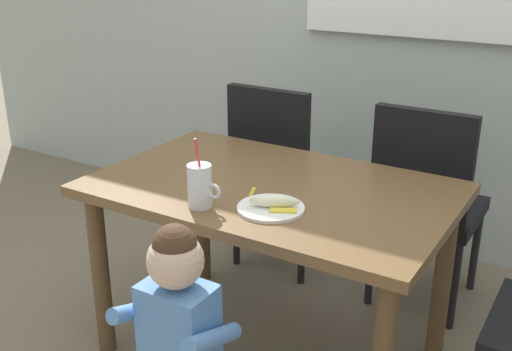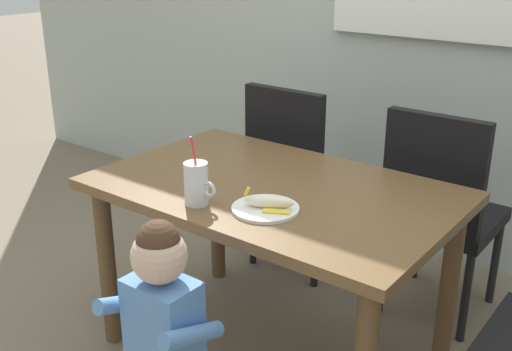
{
  "view_description": "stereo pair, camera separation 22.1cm",
  "coord_description": "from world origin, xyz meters",
  "px_view_note": "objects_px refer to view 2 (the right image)",
  "views": [
    {
      "loc": [
        1.06,
        -1.85,
        1.59
      ],
      "look_at": [
        -0.02,
        -0.08,
        0.8
      ],
      "focal_mm": 43.18,
      "sensor_mm": 36.0,
      "label": 1
    },
    {
      "loc": [
        1.24,
        -1.72,
        1.59
      ],
      "look_at": [
        -0.02,
        -0.08,
        0.8
      ],
      "focal_mm": 43.18,
      "sensor_mm": 36.0,
      "label": 2
    }
  ],
  "objects_px": {
    "dining_table": "(273,211)",
    "toddler_standing": "(163,314)",
    "snack_plate": "(265,209)",
    "milk_cup": "(197,186)",
    "dining_chair_left": "(296,168)",
    "peeled_banana": "(270,202)",
    "dining_chair_right": "(440,205)"
  },
  "relations": [
    {
      "from": "milk_cup",
      "to": "peeled_banana",
      "type": "relative_size",
      "value": 1.43
    },
    {
      "from": "milk_cup",
      "to": "peeled_banana",
      "type": "xyz_separation_m",
      "value": [
        0.23,
        0.1,
        -0.04
      ]
    },
    {
      "from": "dining_chair_left",
      "to": "dining_chair_right",
      "type": "height_order",
      "value": "same"
    },
    {
      "from": "toddler_standing",
      "to": "milk_cup",
      "type": "height_order",
      "value": "milk_cup"
    },
    {
      "from": "dining_table",
      "to": "dining_chair_left",
      "type": "bearing_deg",
      "value": 116.91
    },
    {
      "from": "toddler_standing",
      "to": "snack_plate",
      "type": "bearing_deg",
      "value": 80.09
    },
    {
      "from": "peeled_banana",
      "to": "snack_plate",
      "type": "bearing_deg",
      "value": -163.17
    },
    {
      "from": "toddler_standing",
      "to": "snack_plate",
      "type": "relative_size",
      "value": 3.64
    },
    {
      "from": "dining_table",
      "to": "peeled_banana",
      "type": "xyz_separation_m",
      "value": [
        0.13,
        -0.2,
        0.14
      ]
    },
    {
      "from": "snack_plate",
      "to": "peeled_banana",
      "type": "bearing_deg",
      "value": 16.83
    },
    {
      "from": "peeled_banana",
      "to": "milk_cup",
      "type": "bearing_deg",
      "value": -156.14
    },
    {
      "from": "dining_chair_right",
      "to": "toddler_standing",
      "type": "bearing_deg",
      "value": 74.15
    },
    {
      "from": "dining_chair_right",
      "to": "milk_cup",
      "type": "height_order",
      "value": "milk_cup"
    },
    {
      "from": "milk_cup",
      "to": "snack_plate",
      "type": "bearing_deg",
      "value": 24.3
    },
    {
      "from": "snack_plate",
      "to": "milk_cup",
      "type": "bearing_deg",
      "value": -155.7
    },
    {
      "from": "dining_table",
      "to": "dining_chair_left",
      "type": "relative_size",
      "value": 1.38
    },
    {
      "from": "dining_chair_right",
      "to": "toddler_standing",
      "type": "xyz_separation_m",
      "value": [
        -0.36,
        -1.28,
        -0.02
      ]
    },
    {
      "from": "dining_chair_left",
      "to": "snack_plate",
      "type": "xyz_separation_m",
      "value": [
        0.44,
        -0.85,
        0.21
      ]
    },
    {
      "from": "snack_plate",
      "to": "dining_chair_left",
      "type": "bearing_deg",
      "value": 117.43
    },
    {
      "from": "dining_chair_left",
      "to": "milk_cup",
      "type": "relative_size",
      "value": 3.82
    },
    {
      "from": "dining_table",
      "to": "peeled_banana",
      "type": "bearing_deg",
      "value": -57.23
    },
    {
      "from": "milk_cup",
      "to": "toddler_standing",
      "type": "bearing_deg",
      "value": -65.93
    },
    {
      "from": "dining_table",
      "to": "dining_chair_left",
      "type": "distance_m",
      "value": 0.74
    },
    {
      "from": "dining_chair_right",
      "to": "peeled_banana",
      "type": "distance_m",
      "value": 0.92
    },
    {
      "from": "snack_plate",
      "to": "peeled_banana",
      "type": "xyz_separation_m",
      "value": [
        0.01,
        0.0,
        0.03
      ]
    },
    {
      "from": "toddler_standing",
      "to": "snack_plate",
      "type": "height_order",
      "value": "toddler_standing"
    },
    {
      "from": "dining_table",
      "to": "toddler_standing",
      "type": "distance_m",
      "value": 0.64
    },
    {
      "from": "milk_cup",
      "to": "dining_chair_right",
      "type": "bearing_deg",
      "value": 61.96
    },
    {
      "from": "dining_chair_left",
      "to": "milk_cup",
      "type": "height_order",
      "value": "milk_cup"
    },
    {
      "from": "toddler_standing",
      "to": "dining_chair_right",
      "type": "bearing_deg",
      "value": 74.15
    },
    {
      "from": "dining_table",
      "to": "dining_chair_right",
      "type": "height_order",
      "value": "dining_chair_right"
    },
    {
      "from": "dining_table",
      "to": "dining_chair_left",
      "type": "height_order",
      "value": "dining_chair_left"
    }
  ]
}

